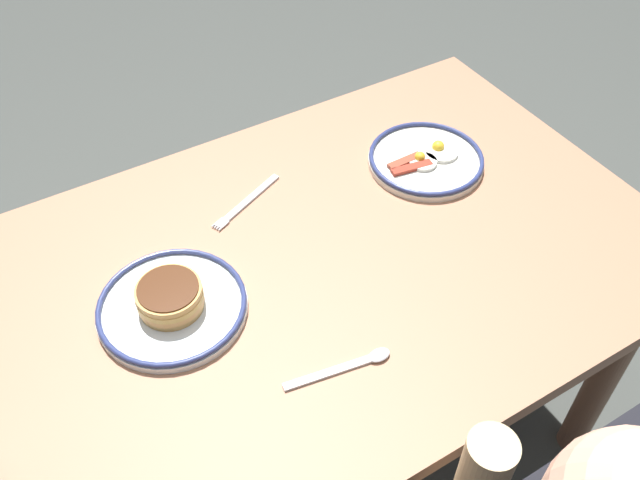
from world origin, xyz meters
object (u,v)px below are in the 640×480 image
(plate_near_main, at_px, (172,304))
(tea_spoon, at_px, (353,364))
(fork_near, at_px, (247,202))
(plate_center_pancakes, at_px, (426,159))

(plate_near_main, xyz_separation_m, tea_spoon, (-0.22, 0.26, -0.02))
(plate_near_main, xyz_separation_m, fork_near, (-0.24, -0.19, -0.02))
(plate_center_pancakes, bearing_deg, plate_near_main, 8.77)
(plate_center_pancakes, relative_size, tea_spoon, 1.33)
(plate_near_main, height_order, tea_spoon, plate_near_main)
(fork_near, height_order, tea_spoon, tea_spoon)
(fork_near, xyz_separation_m, tea_spoon, (0.03, 0.45, 0.00))
(plate_center_pancakes, relative_size, fork_near, 1.35)
(plate_near_main, distance_m, fork_near, 0.31)
(plate_near_main, bearing_deg, fork_near, -142.19)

